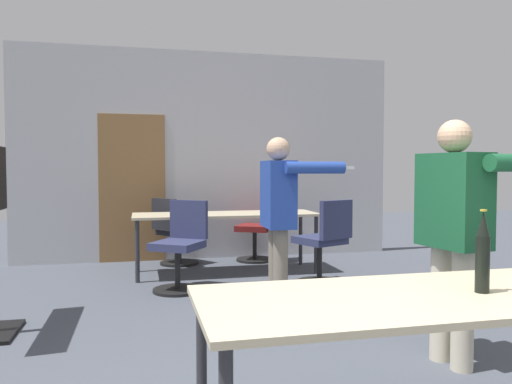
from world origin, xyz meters
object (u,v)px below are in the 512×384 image
office_chair_far_right (181,248)px  office_chair_side_rolled (175,234)px  person_near_casual (280,208)px  office_chair_mid_tucked (324,244)px  office_chair_far_left (260,230)px  beer_bottle (483,254)px  person_right_polo (455,220)px

office_chair_far_right → office_chair_side_rolled: 1.42m
person_near_casual → office_chair_mid_tucked: person_near_casual is taller
office_chair_far_left → beer_bottle: beer_bottle is taller
office_chair_far_right → beer_bottle: (1.06, -3.42, 0.47)m
person_near_casual → office_chair_mid_tucked: 1.25m
person_near_casual → office_chair_far_right: size_ratio=1.66×
person_near_casual → beer_bottle: 2.43m
person_near_casual → person_right_polo: bearing=29.5°
person_right_polo → office_chair_far_right: 2.97m
office_chair_far_left → office_chair_side_rolled: bearing=120.0°
office_chair_far_right → office_chair_far_left: office_chair_far_right is taller
person_right_polo → office_chair_mid_tucked: size_ratio=1.69×
office_chair_mid_tucked → beer_bottle: beer_bottle is taller
office_chair_side_rolled → office_chair_far_right: bearing=-37.9°
office_chair_far_right → beer_bottle: bearing=140.4°
person_right_polo → office_chair_far_left: (-0.37, 3.89, -0.53)m
office_chair_side_rolled → beer_bottle: size_ratio=2.44×
office_chair_far_left → office_chair_side_rolled: office_chair_far_left is taller
office_chair_mid_tucked → beer_bottle: 3.35m
office_chair_mid_tucked → office_chair_side_rolled: (-1.54, 1.56, -0.04)m
person_near_casual → office_chair_mid_tucked: size_ratio=1.65×
office_chair_mid_tucked → person_near_casual: bearing=-154.2°
office_chair_far_left → beer_bottle: 4.87m
office_chair_mid_tucked → office_chair_far_right: (-1.57, 0.14, -0.00)m
office_chair_far_right → office_chair_side_rolled: (0.03, 1.42, -0.03)m
office_chair_far_right → office_chair_far_left: (1.21, 1.43, -0.02)m
person_near_casual → person_right_polo: 1.66m
person_near_casual → office_chair_far_left: 2.51m
person_near_casual → beer_bottle: size_ratio=4.26×
office_chair_side_rolled → beer_bottle: bearing=-24.6°
beer_bottle → office_chair_mid_tucked: bearing=81.1°
office_chair_side_rolled → office_chair_far_left: bearing=53.7°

